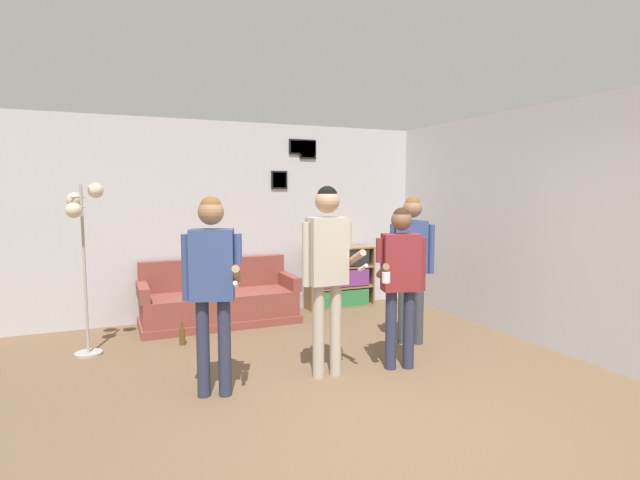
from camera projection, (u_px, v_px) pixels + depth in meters
name	position (u px, v px, depth m)	size (l,w,h in m)	color
ground_plane	(408.00, 431.00, 3.65)	(20.00, 20.00, 0.00)	brown
wall_back	(255.00, 219.00, 7.12)	(7.39, 0.08, 2.70)	silver
wall_right	(493.00, 223.00, 6.30)	(0.06, 6.32, 2.70)	silver
couch	(219.00, 302.00, 6.59)	(2.03, 0.80, 0.84)	brown
bookshelf	(340.00, 277.00, 7.50)	(1.04, 0.30, 0.91)	olive
floor_lamp	(83.00, 230.00, 5.21)	(0.37, 0.40, 1.84)	#ADA89E
person_player_foreground_left	(212.00, 274.00, 4.17)	(0.48, 0.55, 1.71)	#2D334C
person_player_foreground_center	(327.00, 259.00, 4.62)	(0.50, 0.47, 1.80)	#B7AD99
person_watcher_holding_cup	(401.00, 272.00, 4.84)	(0.56, 0.37, 1.59)	#2D334C
person_spectator_near_bookshelf	(412.00, 254.00, 5.65)	(0.42, 0.37, 1.69)	#3D4247
bottle_on_floor	(182.00, 336.00, 5.68)	(0.07, 0.07, 0.27)	brown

